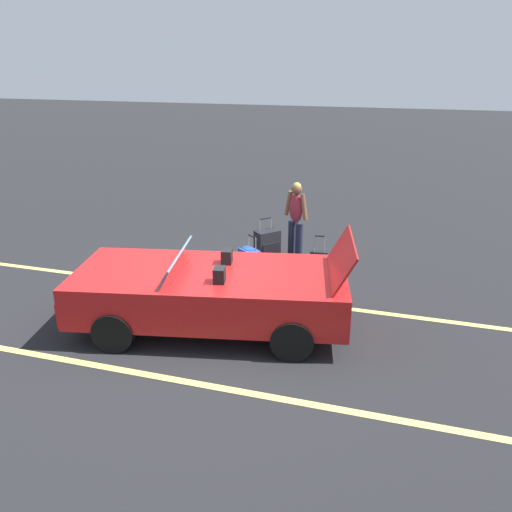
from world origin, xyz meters
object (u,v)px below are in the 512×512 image
object	(u,v)px
suitcase_large_black	(267,248)
suitcase_small_carryon	(319,263)
convertible_car	(198,292)
duffel_bag	(289,276)
suitcase_medium_bright	(249,265)
traveler_person	(296,217)

from	to	relation	value
suitcase_large_black	suitcase_small_carryon	bearing A→B (deg)	31.83
convertible_car	duffel_bag	xyz separation A→B (m)	(-1.00, -1.97, -0.43)
convertible_car	suitcase_small_carryon	xyz separation A→B (m)	(-1.43, -2.55, -0.34)
suitcase_large_black	duffel_bag	bearing A→B (deg)	-8.38
convertible_car	duffel_bag	bearing A→B (deg)	-128.19
suitcase_medium_bright	suitcase_small_carryon	world-z (taller)	suitcase_medium_bright
traveler_person	suitcase_medium_bright	bearing A→B (deg)	3.55
suitcase_medium_bright	duffel_bag	size ratio (longest dim) A/B	1.30
convertible_car	suitcase_medium_bright	size ratio (longest dim) A/B	5.04
suitcase_large_black	suitcase_small_carryon	size ratio (longest dim) A/B	1.18
duffel_bag	traveler_person	size ratio (longest dim) A/B	0.41
suitcase_large_black	duffel_bag	xyz separation A→B (m)	(-0.64, 0.79, -0.21)
suitcase_small_carryon	duffel_bag	world-z (taller)	suitcase_small_carryon
suitcase_large_black	traveler_person	size ratio (longest dim) A/B	0.60
duffel_bag	traveler_person	xyz separation A→B (m)	(0.17, -1.25, 0.77)
convertible_car	suitcase_small_carryon	size ratio (longest dim) A/B	5.31
suitcase_large_black	suitcase_medium_bright	distance (m)	0.84
duffel_bag	suitcase_medium_bright	bearing A→B (deg)	2.25
traveler_person	duffel_bag	bearing A→B (deg)	36.52
suitcase_medium_bright	traveler_person	world-z (taller)	traveler_person
convertible_car	duffel_bag	distance (m)	2.25
convertible_car	traveler_person	distance (m)	3.34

